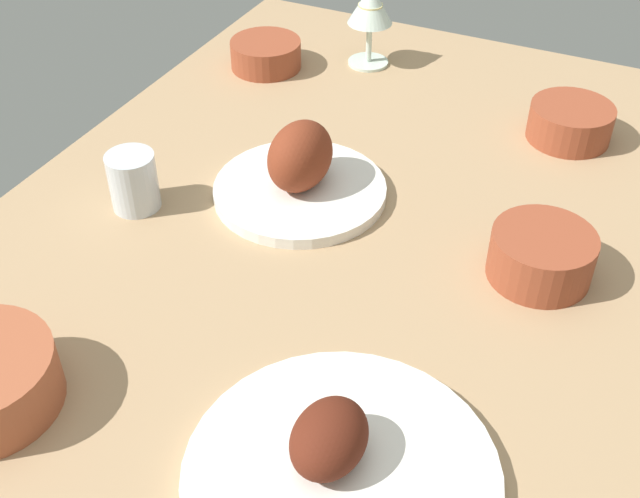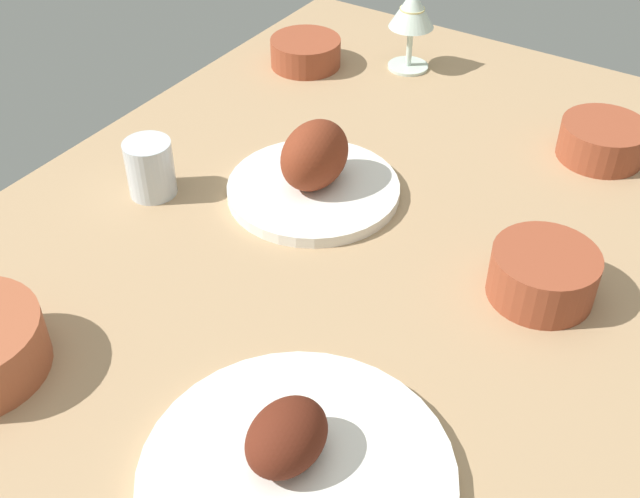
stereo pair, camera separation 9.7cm
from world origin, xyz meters
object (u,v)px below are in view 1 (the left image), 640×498
plate_far_side (300,174)px  plate_center_main (339,468)px  bowl_soup (542,254)px  wine_glass (370,9)px  bowl_cream (571,121)px  bowl_potatoes (266,53)px  water_tumbler (134,181)px

plate_far_side → plate_center_main: bearing=30.9°
bowl_soup → plate_far_side: bearing=-94.7°
plate_far_side → wine_glass: size_ratio=1.68×
bowl_soup → plate_center_main: bearing=-15.2°
plate_center_main → bowl_soup: 37.65cm
bowl_cream → bowl_soup: size_ratio=1.00×
plate_center_main → bowl_cream: plate_center_main is taller
plate_far_side → bowl_soup: (2.75, 33.25, 0.00)cm
bowl_potatoes → water_tumbler: bearing=4.7°
plate_far_side → bowl_potatoes: size_ratio=1.95×
bowl_soup → water_tumbler: bearing=-80.3°
plate_center_main → bowl_potatoes: bearing=-147.1°
water_tumbler → bowl_cream: bearing=130.7°
plate_center_main → water_tumbler: bearing=-123.2°
plate_far_side → bowl_soup: plate_far_side is taller
bowl_potatoes → bowl_cream: bearing=88.8°
bowl_potatoes → water_tumbler: water_tumbler is taller
bowl_soup → wine_glass: wine_glass is taller
bowl_potatoes → water_tumbler: 43.01cm
plate_center_main → wine_glass: 84.95cm
plate_center_main → water_tumbler: 50.18cm
plate_center_main → wine_glass: size_ratio=2.11×
bowl_soup → bowl_potatoes: size_ratio=1.03×
plate_far_side → water_tumbler: 21.91cm
bowl_soup → bowl_cream: bearing=-174.1°
bowl_cream → bowl_soup: bearing=5.9°
bowl_cream → water_tumbler: bearing=-49.3°
plate_center_main → bowl_soup: (-36.28, 9.88, 1.72)cm
plate_far_side → wine_glass: 41.08cm
plate_center_main → bowl_potatoes: 83.73cm
plate_far_side → water_tumbler: size_ratio=2.98×
bowl_soup → water_tumbler: water_tumbler is taller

